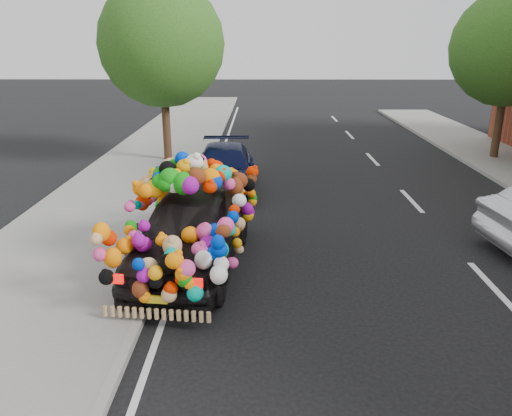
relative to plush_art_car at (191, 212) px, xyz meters
The scene contains 8 objects.
ground 2.27m from the plush_art_car, 25.19° to the right, with size 100.00×100.00×0.00m, color black.
sidewalk 2.84m from the plush_art_car, 161.29° to the right, with size 4.00×60.00×0.12m, color gray.
kerb 1.44m from the plush_art_car, 123.00° to the right, with size 0.15×60.00×0.13m, color gray.
lane_markings 5.57m from the plush_art_car, ahead, with size 6.00×50.00×0.01m, color silver, non-canonical shape.
tree_near_sidewalk 9.35m from the plush_art_car, 103.01° to the left, with size 4.20×4.20×6.13m.
tree_far_b 13.70m from the plush_art_car, 43.05° to the left, with size 4.00×4.00×5.90m.
plush_art_car is the anchor object (origin of this frame).
navy_sedan 5.29m from the plush_art_car, 87.37° to the left, with size 1.73×4.26×1.24m, color black.
Camera 1 is at (-0.50, -7.91, 4.12)m, focal length 35.00 mm.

